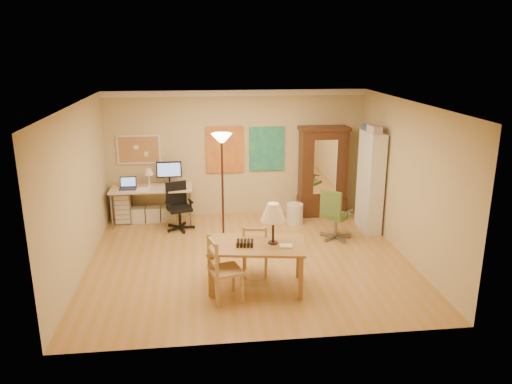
{
  "coord_description": "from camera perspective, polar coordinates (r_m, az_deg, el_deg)",
  "views": [
    {
      "loc": [
        -0.79,
        -7.97,
        3.6
      ],
      "look_at": [
        0.16,
        0.3,
        1.14
      ],
      "focal_mm": 35.0,
      "sensor_mm": 36.0,
      "label": 1
    }
  ],
  "objects": [
    {
      "name": "office_chair_green",
      "position": [
        9.69,
        8.98,
        -3.82
      ],
      "size": [
        0.65,
        0.65,
        1.0
      ],
      "color": "slate",
      "rests_on": "floor"
    },
    {
      "name": "armoire",
      "position": [
        10.89,
        7.58,
        1.7
      ],
      "size": [
        1.05,
        0.5,
        1.94
      ],
      "color": "#351B0E",
      "rests_on": "floor"
    },
    {
      "name": "torchiere_lamp",
      "position": [
        9.06,
        -3.92,
        4.11
      ],
      "size": [
        0.38,
        0.38,
        2.07
      ],
      "color": "#3D1E18",
      "rests_on": "floor"
    },
    {
      "name": "computer_desk",
      "position": [
        10.64,
        -11.58,
        -0.98
      ],
      "size": [
        1.67,
        0.73,
        1.27
      ],
      "color": "#C9B393",
      "rests_on": "floor"
    },
    {
      "name": "crown_molding",
      "position": [
        10.5,
        -2.29,
        11.24
      ],
      "size": [
        5.5,
        0.08,
        0.12
      ],
      "primitive_type": "cube",
      "color": "white",
      "rests_on": "floor"
    },
    {
      "name": "art_panel_right",
      "position": [
        10.75,
        1.25,
        4.96
      ],
      "size": [
        0.75,
        0.04,
        0.95
      ],
      "primitive_type": "cube",
      "color": "teal",
      "rests_on": "floor"
    },
    {
      "name": "corkboard",
      "position": [
        10.72,
        -13.25,
        4.76
      ],
      "size": [
        0.9,
        0.04,
        0.62
      ],
      "primitive_type": "cube",
      "color": "tan",
      "rests_on": "floor"
    },
    {
      "name": "wastebin",
      "position": [
        10.43,
        4.45,
        -2.49
      ],
      "size": [
        0.34,
        0.34,
        0.43
      ],
      "primitive_type": "cylinder",
      "color": "silver",
      "rests_on": "floor"
    },
    {
      "name": "ladder_chair_back",
      "position": [
        8.09,
        -0.09,
        -6.75
      ],
      "size": [
        0.46,
        0.45,
        0.87
      ],
      "color": "#A07749",
      "rests_on": "floor"
    },
    {
      "name": "art_panel_left",
      "position": [
        10.67,
        -3.56,
        4.84
      ],
      "size": [
        0.8,
        0.04,
        1.0
      ],
      "primitive_type": "cube",
      "color": "gold",
      "rests_on": "floor"
    },
    {
      "name": "ladder_chair_left",
      "position": [
        7.31,
        -3.77,
        -9.0
      ],
      "size": [
        0.54,
        0.55,
        0.98
      ],
      "color": "#A07749",
      "rests_on": "floor"
    },
    {
      "name": "floor",
      "position": [
        8.78,
        -0.85,
        -7.72
      ],
      "size": [
        5.5,
        5.5,
        0.0
      ],
      "primitive_type": "plane",
      "color": "#AB843C",
      "rests_on": "ground"
    },
    {
      "name": "drawer_cart",
      "position": [
        10.8,
        -14.92,
        -1.62
      ],
      "size": [
        0.34,
        0.41,
        0.69
      ],
      "color": "slate",
      "rests_on": "floor"
    },
    {
      "name": "office_chair_black",
      "position": [
        10.21,
        -8.76,
        -2.83
      ],
      "size": [
        0.59,
        0.59,
        0.96
      ],
      "color": "black",
      "rests_on": "floor"
    },
    {
      "name": "bookshelf",
      "position": [
        10.12,
        12.93,
        1.12
      ],
      "size": [
        0.3,
        0.8,
        1.99
      ],
      "color": "white",
      "rests_on": "floor"
    },
    {
      "name": "dining_table",
      "position": [
        7.51,
        0.8,
        -4.97
      ],
      "size": [
        1.54,
        1.06,
        1.34
      ],
      "color": "brown",
      "rests_on": "floor"
    }
  ]
}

